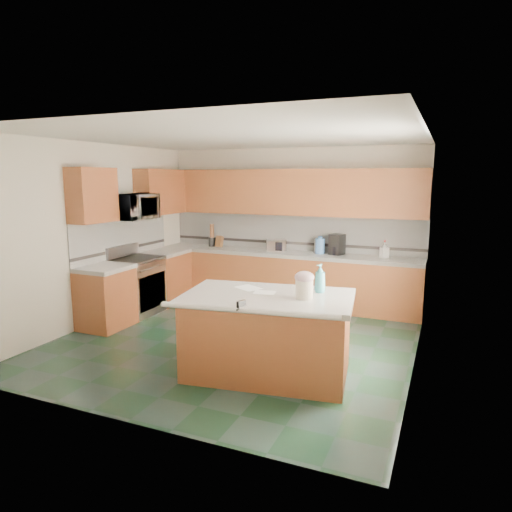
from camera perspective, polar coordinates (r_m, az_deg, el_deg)
The scene contains 52 objects.
floor at distance 6.33m, azimuth -2.53°, elevation -10.45°, with size 4.60×4.60×0.00m, color black.
ceiling at distance 5.96m, azimuth -2.73°, elevation 14.68°, with size 4.60×4.60×0.00m, color white.
wall_back at distance 8.14m, azimuth 4.45°, elevation 3.84°, with size 4.60×0.04×2.70m, color silver.
wall_front at distance 4.07m, azimuth -16.88°, elevation -2.57°, with size 4.60×0.04×2.70m, color silver.
wall_left at distance 7.30m, azimuth -19.30°, elevation 2.64°, with size 0.04×4.60×2.70m, color silver.
wall_right at distance 5.43m, azimuth 20.05°, elevation 0.29°, with size 0.04×4.60×2.70m, color silver.
back_base_cab at distance 7.99m, azimuth 3.63°, elevation -2.95°, with size 4.60×0.60×0.86m, color #532512.
back_countertop at distance 7.90m, azimuth 3.67°, elevation 0.31°, with size 4.60×0.64×0.06m, color white.
back_upper_cab at distance 7.93m, azimuth 4.08°, elevation 7.96°, with size 4.60×0.33×0.78m, color #532512.
back_backsplash at distance 8.12m, azimuth 4.37°, elevation 3.01°, with size 4.60×0.02×0.63m, color silver.
back_accent_band at distance 8.14m, azimuth 4.34°, elevation 1.65°, with size 4.60×0.01×0.05m, color black.
left_base_cab_rear at distance 8.26m, azimuth -11.28°, elevation -2.70°, with size 0.60×0.82×0.86m, color #532512.
left_counter_rear at distance 8.17m, azimuth -11.38°, elevation 0.45°, with size 0.64×0.82×0.06m, color white.
left_base_cab_front at distance 7.08m, azimuth -18.25°, elevation -5.10°, with size 0.60×0.72×0.86m, color #532512.
left_counter_front at distance 6.98m, azimuth -18.45°, elevation -1.45°, with size 0.64×0.72×0.06m, color white.
left_backsplash at distance 7.71m, azimuth -16.34°, elevation 2.28°, with size 0.02×2.30×0.63m, color silver.
left_accent_band at distance 7.73m, azimuth -16.23°, elevation 0.85°, with size 0.01×2.30×0.05m, color black.
left_upper_cab_rear at distance 8.26m, azimuth -11.88°, elevation 7.85°, with size 0.33×1.09×0.78m, color #532512.
left_upper_cab_front at distance 6.96m, azimuth -19.76°, elevation 7.16°, with size 0.33×0.72×0.78m, color #532512.
range_body at distance 7.63m, azimuth -14.61°, elevation -3.78°, with size 0.60×0.76×0.88m, color #B7B7BC.
range_oven_door at distance 7.47m, azimuth -12.82°, elevation -4.32°, with size 0.02×0.68×0.55m, color black.
range_cooktop at distance 7.54m, azimuth -14.76°, elevation -0.38°, with size 0.62×0.78×0.04m, color black.
range_handle at distance 7.37m, azimuth -12.75°, elevation -1.48°, with size 0.02×0.02×0.66m, color #B7B7BC.
range_backguard at distance 7.68m, azimuth -16.33°, elevation 0.63°, with size 0.06×0.76×0.18m, color #B7B7BC.
microwave at distance 7.44m, azimuth -15.04°, elevation 5.94°, with size 0.73×0.50×0.41m, color #B7B7BC.
island_base at distance 5.17m, azimuth 1.44°, elevation -10.13°, with size 1.75×1.00×0.86m, color #532512.
island_top at distance 5.03m, azimuth 1.47°, elevation -5.20°, with size 1.85×1.10×0.06m, color white.
island_bullnose at distance 4.54m, azimuth -1.09°, elevation -6.85°, with size 0.06×0.06×1.85m, color white.
treat_jar at distance 4.88m, azimuth 6.04°, elevation -4.14°, with size 0.19×0.19×0.20m, color silver.
treat_jar_lid at distance 4.85m, azimuth 6.07°, elevation -2.65°, with size 0.21×0.21×0.13m, color beige.
treat_jar_knob at distance 4.84m, azimuth 6.08°, elevation -2.13°, with size 0.02×0.02×0.07m, color tan.
treat_jar_knob_end_l at distance 4.85m, azimuth 5.69°, elevation -2.10°, with size 0.04×0.04×0.04m, color tan.
treat_jar_knob_end_r at distance 4.84m, azimuth 6.47°, elevation -2.16°, with size 0.04×0.04×0.04m, color tan.
soap_bottle_island at distance 5.14m, azimuth 8.01°, elevation -2.78°, with size 0.12×0.12×0.32m, color teal.
paper_sheet_a at distance 5.12m, azimuth 1.09°, elevation -4.57°, with size 0.24×0.18×0.00m, color white.
paper_sheet_b at distance 5.33m, azimuth -0.97°, elevation -3.99°, with size 0.29×0.22×0.00m, color white.
clamp_body at distance 4.58m, azimuth -1.85°, elevation -6.19°, with size 0.03×0.11×0.10m, color black.
clamp_handle at distance 4.53m, azimuth -2.20°, elevation -6.65°, with size 0.02×0.02×0.08m, color black.
knife_block at distance 8.44m, azimuth -4.60°, elevation 1.82°, with size 0.11×0.09×0.21m, color #472814.
utensil_crock at distance 8.55m, azimuth -5.50°, elevation 1.78°, with size 0.13×0.13×0.17m, color black.
utensil_bundle at distance 8.52m, azimuth -5.53°, elevation 3.16°, with size 0.08×0.08×0.25m, color #472814.
toaster_oven at distance 7.99m, azimuth 2.56°, elevation 1.34°, with size 0.33×0.23×0.19m, color #B7B7BC.
toaster_oven_door at distance 7.89m, azimuth 2.29°, elevation 1.23°, with size 0.29×0.01×0.15m, color black.
paper_towel at distance 7.81m, azimuth 7.70°, elevation 1.24°, with size 0.11×0.11×0.24m, color white.
paper_towel_base at distance 7.83m, azimuth 7.68°, elevation 0.43°, with size 0.16×0.16×0.01m, color #B7B7BC.
water_jug at distance 7.76m, azimuth 8.00°, elevation 1.25°, with size 0.16×0.16×0.26m, color #5286D5.
water_jug_neck at distance 7.74m, azimuth 8.03°, elevation 2.34°, with size 0.07×0.07×0.04m, color #5286D5.
coffee_maker at distance 7.71m, azimuth 10.10°, elevation 1.44°, with size 0.20×0.22×0.34m, color black.
coffee_carafe at distance 7.67m, azimuth 9.99°, elevation 0.65°, with size 0.14×0.14×0.14m, color black.
soap_bottle_back at distance 7.55m, azimuth 15.76°, elevation 0.72°, with size 0.11×0.12×0.25m, color white.
soap_back_cap at distance 7.53m, azimuth 15.81°, elevation 1.79°, with size 0.02×0.02×0.03m, color red.
window_light_proxy at distance 5.21m, azimuth 19.69°, elevation 1.61°, with size 0.02×1.40×1.10m, color white.
Camera 1 is at (2.57, -5.36, 2.19)m, focal length 32.00 mm.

